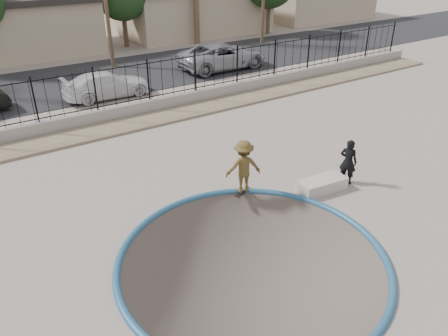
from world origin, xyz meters
TOP-DOWN VIEW (x-y plane):
  - ground at (0.00, 12.00)m, footprint 120.00×120.00m
  - bowl_pit at (0.00, -1.00)m, footprint 6.84×6.84m
  - coping_ring at (0.00, -1.00)m, footprint 7.04×7.04m
  - rock_strip at (0.00, 9.20)m, footprint 42.00×1.60m
  - retaining_wall at (0.00, 10.30)m, footprint 42.00×0.45m
  - fence at (0.00, 10.30)m, footprint 40.00×0.04m
  - street at (0.00, 17.00)m, footprint 90.00×8.00m
  - house_center at (0.00, 26.50)m, footprint 10.60×8.60m
  - house_east at (14.00, 26.50)m, footprint 12.60×8.60m
  - skater at (1.72, 1.80)m, footprint 1.29×1.00m
  - skateboard at (1.72, 1.80)m, footprint 0.74×0.44m
  - videographer at (5.03, 0.47)m, footprint 0.58×0.67m
  - concrete_ledge at (4.00, 0.55)m, footprint 1.67×0.87m
  - car_c at (1.56, 13.40)m, footprint 4.45×1.85m
  - car_d at (9.52, 14.71)m, footprint 5.68×2.65m

SIDE VIEW (x-z plane):
  - ground at x=0.00m, z-range -2.20..0.00m
  - bowl_pit at x=0.00m, z-range -0.90..0.90m
  - coping_ring at x=0.00m, z-range -0.10..0.10m
  - street at x=0.00m, z-range 0.00..0.04m
  - skateboard at x=1.72m, z-range 0.02..0.08m
  - rock_strip at x=0.00m, z-range 0.00..0.11m
  - concrete_ledge at x=4.00m, z-range 0.00..0.40m
  - retaining_wall at x=0.00m, z-range 0.00..0.60m
  - car_c at x=1.56m, z-range 0.04..1.32m
  - videographer at x=5.03m, z-range 0.00..1.56m
  - car_d at x=9.52m, z-range 0.04..1.61m
  - skater at x=1.72m, z-range 0.00..1.75m
  - fence at x=0.00m, z-range 0.60..2.40m
  - house_east at x=14.00m, z-range 0.02..3.92m
  - house_center at x=0.00m, z-range 0.02..3.92m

